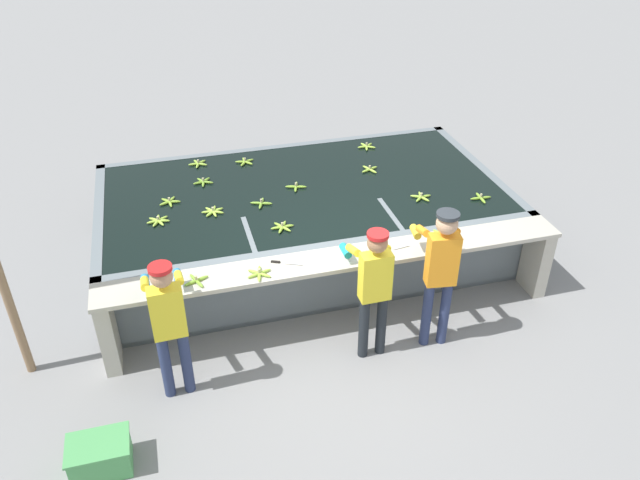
{
  "coord_description": "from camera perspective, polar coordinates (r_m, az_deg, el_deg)",
  "views": [
    {
      "loc": [
        -1.71,
        -5.14,
        4.77
      ],
      "look_at": [
        0.0,
        1.04,
        0.65
      ],
      "focal_mm": 35.0,
      "sensor_mm": 36.0,
      "label": 1
    }
  ],
  "objects": [
    {
      "name": "worker_0",
      "position": [
        6.15,
        -13.7,
        -6.95
      ],
      "size": [
        0.42,
        0.72,
        1.57
      ],
      "color": "navy",
      "rests_on": "ground"
    },
    {
      "name": "banana_bunch_floating_12",
      "position": [
        7.69,
        -14.57,
        1.73
      ],
      "size": [
        0.28,
        0.28,
        0.08
      ],
      "color": "#9EC642",
      "rests_on": "wash_tank"
    },
    {
      "name": "banana_bunch_floating_7",
      "position": [
        8.94,
        -6.87,
        7.12
      ],
      "size": [
        0.28,
        0.27,
        0.08
      ],
      "color": "#8CB738",
      "rests_on": "wash_tank"
    },
    {
      "name": "banana_bunch_floating_4",
      "position": [
        7.34,
        -3.46,
        1.2
      ],
      "size": [
        0.28,
        0.26,
        0.08
      ],
      "color": "#8CB738",
      "rests_on": "wash_tank"
    },
    {
      "name": "wash_tank",
      "position": [
        8.43,
        -1.54,
        1.89
      ],
      "size": [
        5.26,
        2.89,
        0.93
      ],
      "color": "slate",
      "rests_on": "ground"
    },
    {
      "name": "crate",
      "position": [
        6.18,
        -19.45,
        -18.11
      ],
      "size": [
        0.55,
        0.39,
        0.32
      ],
      "color": "#4C9E56",
      "rests_on": "ground"
    },
    {
      "name": "banana_bunch_floating_8",
      "position": [
        8.21,
        -2.21,
        4.9
      ],
      "size": [
        0.28,
        0.28,
        0.08
      ],
      "color": "#7FAD33",
      "rests_on": "wash_tank"
    },
    {
      "name": "banana_bunch_ledge_2",
      "position": [
        6.56,
        -11.24,
        -3.66
      ],
      "size": [
        0.27,
        0.27,
        0.08
      ],
      "color": "#7FAD33",
      "rests_on": "work_ledge"
    },
    {
      "name": "banana_bunch_floating_9",
      "position": [
        8.69,
        4.56,
        6.46
      ],
      "size": [
        0.27,
        0.27,
        0.08
      ],
      "color": "#9EC642",
      "rests_on": "wash_tank"
    },
    {
      "name": "banana_bunch_floating_3",
      "position": [
        8.06,
        9.23,
        3.9
      ],
      "size": [
        0.27,
        0.28,
        0.08
      ],
      "color": "#93BC3D",
      "rests_on": "wash_tank"
    },
    {
      "name": "knife_0",
      "position": [
        6.97,
        6.48,
        -0.86
      ],
      "size": [
        0.35,
        0.07,
        0.02
      ],
      "color": "silver",
      "rests_on": "work_ledge"
    },
    {
      "name": "worker_1",
      "position": [
        6.46,
        4.94,
        -3.9
      ],
      "size": [
        0.41,
        0.71,
        1.56
      ],
      "color": "#1E2328",
      "rests_on": "ground"
    },
    {
      "name": "banana_bunch_floating_0",
      "position": [
        8.19,
        14.48,
        3.75
      ],
      "size": [
        0.28,
        0.28,
        0.08
      ],
      "color": "#7FAD33",
      "rests_on": "wash_tank"
    },
    {
      "name": "knife_1",
      "position": [
        6.73,
        -3.5,
        -2.06
      ],
      "size": [
        0.33,
        0.17,
        0.02
      ],
      "color": "silver",
      "rests_on": "work_ledge"
    },
    {
      "name": "banana_bunch_floating_10",
      "position": [
        8.47,
        -10.63,
        5.25
      ],
      "size": [
        0.27,
        0.27,
        0.08
      ],
      "color": "#75A333",
      "rests_on": "wash_tank"
    },
    {
      "name": "banana_bunch_floating_11",
      "position": [
        7.85,
        -5.39,
        3.38
      ],
      "size": [
        0.28,
        0.28,
        0.08
      ],
      "color": "#75A333",
      "rests_on": "wash_tank"
    },
    {
      "name": "banana_bunch_floating_2",
      "position": [
        9.38,
        4.28,
        8.53
      ],
      "size": [
        0.27,
        0.28,
        0.08
      ],
      "color": "#9EC642",
      "rests_on": "wash_tank"
    },
    {
      "name": "banana_bunch_ledge_1",
      "position": [
        7.31,
        11.14,
        0.5
      ],
      "size": [
        0.27,
        0.27,
        0.08
      ],
      "color": "#8CB738",
      "rests_on": "work_ledge"
    },
    {
      "name": "worker_2",
      "position": [
        6.65,
        10.96,
        -2.32
      ],
      "size": [
        0.47,
        0.74,
        1.68
      ],
      "color": "navy",
      "rests_on": "ground"
    },
    {
      "name": "banana_bunch_floating_6",
      "position": [
        7.75,
        -9.75,
        2.6
      ],
      "size": [
        0.28,
        0.28,
        0.08
      ],
      "color": "#9EC642",
      "rests_on": "wash_tank"
    },
    {
      "name": "banana_bunch_floating_1",
      "position": [
        8.07,
        -13.59,
        3.43
      ],
      "size": [
        0.28,
        0.27,
        0.08
      ],
      "color": "#8CB738",
      "rests_on": "wash_tank"
    },
    {
      "name": "banana_bunch_ledge_0",
      "position": [
        6.57,
        -5.57,
        -3.06
      ],
      "size": [
        0.28,
        0.28,
        0.08
      ],
      "color": "#93BC3D",
      "rests_on": "work_ledge"
    },
    {
      "name": "ground_plane",
      "position": [
        7.23,
        2.23,
        -8.7
      ],
      "size": [
        80.0,
        80.0,
        0.0
      ],
      "primitive_type": "plane",
      "color": "gray",
      "rests_on": "ground"
    },
    {
      "name": "work_ledge",
      "position": [
        6.97,
        1.8,
        -3.33
      ],
      "size": [
        5.26,
        0.45,
        0.93
      ],
      "color": "#B7B2A3",
      "rests_on": "ground"
    },
    {
      "name": "banana_bunch_floating_5",
      "position": [
        8.99,
        -11.07,
        6.88
      ],
      "size": [
        0.27,
        0.28,
        0.08
      ],
      "color": "#93BC3D",
      "rests_on": "wash_tank"
    }
  ]
}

